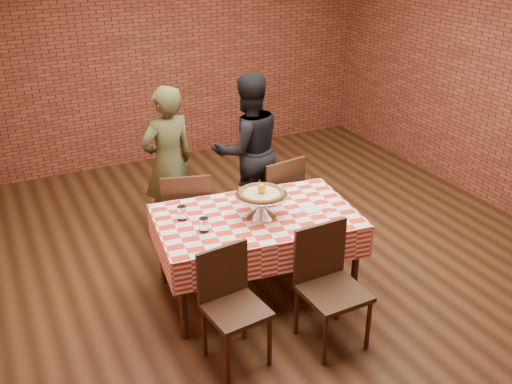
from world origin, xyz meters
TOP-DOWN VIEW (x-y plane):
  - ground at (0.00, 0.00)m, footprint 6.00×6.00m
  - back_wall at (0.00, 3.00)m, footprint 5.50×0.00m
  - table at (-0.43, -0.38)m, footprint 1.74×1.17m
  - tablecloth at (-0.43, -0.38)m, footprint 1.78×1.21m
  - pizza_stand at (-0.40, -0.41)m, footprint 0.53×0.53m
  - pizza at (-0.40, -0.41)m, footprint 0.46×0.46m
  - lemon at (-0.40, -0.41)m, footprint 0.08×0.08m
  - water_glass_left at (-0.92, -0.45)m, footprint 0.08×0.08m
  - water_glass_right at (-1.01, -0.18)m, footprint 0.08×0.08m
  - side_plate at (0.01, -0.50)m, footprint 0.18×0.18m
  - sweetener_packet_a at (0.12, -0.63)m, footprint 0.06×0.06m
  - sweetener_packet_b at (0.21, -0.57)m, footprint 0.06×0.05m
  - condiment_caddy at (-0.39, -0.08)m, footprint 0.13×0.12m
  - chair_near_left at (-0.95, -1.10)m, footprint 0.45×0.45m
  - chair_near_right at (-0.21, -1.23)m, footprint 0.46×0.46m
  - chair_far_left at (-0.76, 0.44)m, footprint 0.56×0.56m
  - chair_far_right at (0.13, 0.37)m, footprint 0.50×0.50m
  - diner_olive at (-0.75, 0.94)m, footprint 0.64×0.48m
  - diner_black at (0.10, 0.87)m, footprint 0.80×0.63m

SIDE VIEW (x-z plane):
  - ground at x=0.00m, z-range 0.00..0.00m
  - table at x=-0.43m, z-range 0.00..0.75m
  - chair_near_left at x=-0.95m, z-range 0.00..0.89m
  - chair_far_right at x=0.13m, z-range 0.00..0.93m
  - chair_far_left at x=-0.76m, z-range 0.00..0.93m
  - chair_near_right at x=-0.21m, z-range 0.00..0.94m
  - tablecloth at x=-0.43m, z-range 0.48..0.76m
  - sweetener_packet_a at x=0.12m, z-range 0.76..0.76m
  - sweetener_packet_b at x=0.21m, z-range 0.76..0.76m
  - side_plate at x=0.01m, z-range 0.76..0.77m
  - diner_olive at x=-0.75m, z-range 0.00..1.57m
  - diner_black at x=0.10m, z-range 0.00..1.61m
  - water_glass_left at x=-0.92m, z-range 0.76..0.88m
  - water_glass_right at x=-1.01m, z-range 0.76..0.88m
  - condiment_caddy at x=-0.39m, z-range 0.76..0.90m
  - pizza_stand at x=-0.40m, z-range 0.76..0.95m
  - pizza at x=-0.40m, z-range 0.94..0.97m
  - lemon at x=-0.40m, z-range 0.96..1.05m
  - back_wall at x=0.00m, z-range -1.30..4.20m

